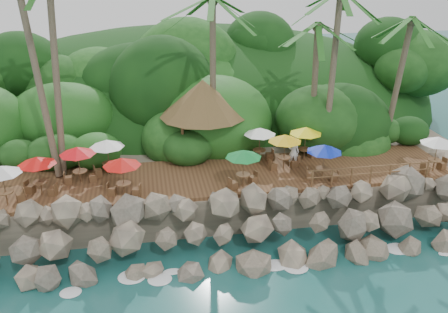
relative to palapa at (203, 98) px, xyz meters
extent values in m
plane|color=#19514F|center=(0.68, -9.44, -5.79)|extent=(140.00, 140.00, 0.00)
cube|color=gray|center=(0.68, 6.56, -4.74)|extent=(32.00, 25.20, 2.10)
ellipsoid|color=#143811|center=(0.68, 14.06, -5.79)|extent=(44.80, 28.00, 15.40)
cube|color=brown|center=(0.68, -3.44, -3.59)|extent=(26.00, 5.00, 0.20)
ellipsoid|color=white|center=(-8.32, -9.14, -5.76)|extent=(1.20, 0.80, 0.06)
ellipsoid|color=white|center=(-5.32, -9.14, -5.76)|extent=(1.20, 0.80, 0.06)
ellipsoid|color=white|center=(-2.32, -9.14, -5.76)|extent=(1.20, 0.80, 0.06)
ellipsoid|color=white|center=(0.68, -9.14, -5.76)|extent=(1.20, 0.80, 0.06)
ellipsoid|color=white|center=(3.68, -9.14, -5.76)|extent=(1.20, 0.80, 0.06)
ellipsoid|color=white|center=(6.68, -9.14, -5.76)|extent=(1.20, 0.80, 0.06)
ellipsoid|color=white|center=(9.68, -9.14, -5.76)|extent=(1.20, 0.80, 0.06)
cylinder|color=brown|center=(-8.89, -1.43, 2.57)|extent=(1.55, 2.04, 12.03)
cylinder|color=brown|center=(-7.97, -1.20, 1.86)|extent=(0.81, 1.97, 10.64)
cylinder|color=brown|center=(0.63, 0.12, 1.10)|extent=(0.41, 0.57, 9.18)
cylinder|color=brown|center=(6.79, -0.36, 0.38)|extent=(0.86, 1.05, 7.75)
ellipsoid|color=#23601E|center=(6.79, -0.36, 4.25)|extent=(6.00, 6.00, 2.40)
cylinder|color=brown|center=(7.43, -1.40, 1.27)|extent=(0.98, 1.44, 9.50)
cylinder|color=brown|center=(12.00, -0.76, 0.51)|extent=(0.78, 1.08, 8.00)
ellipsoid|color=#23601E|center=(12.00, -0.76, 4.51)|extent=(6.00, 6.00, 2.40)
cylinder|color=brown|center=(-1.40, -1.40, -2.29)|extent=(0.16, 0.16, 2.40)
cylinder|color=brown|center=(1.40, -1.40, -2.29)|extent=(0.16, 0.16, 2.40)
cylinder|color=brown|center=(-1.40, 1.40, -2.29)|extent=(0.16, 0.16, 2.40)
cylinder|color=brown|center=(1.40, 1.40, -2.29)|extent=(0.16, 0.16, 2.40)
cone|color=brown|center=(0.00, 0.00, 0.01)|extent=(5.25, 5.25, 2.20)
cylinder|color=brown|center=(3.08, -1.84, -3.15)|extent=(0.07, 0.07, 0.68)
cylinder|color=brown|center=(3.08, -1.84, -2.81)|extent=(0.77, 0.77, 0.05)
cylinder|color=brown|center=(3.08, -1.84, -2.49)|extent=(0.05, 0.05, 2.01)
cone|color=white|center=(3.08, -1.84, -1.62)|extent=(1.92, 1.92, 0.41)
cube|color=brown|center=(2.44, -1.86, -3.28)|extent=(0.39, 0.39, 0.42)
cube|color=brown|center=(3.72, -1.83, -3.28)|extent=(0.39, 0.39, 0.42)
cylinder|color=brown|center=(5.82, -5.04, -3.15)|extent=(0.07, 0.07, 0.68)
cylinder|color=brown|center=(5.82, -5.04, -2.81)|extent=(0.77, 0.77, 0.05)
cylinder|color=brown|center=(5.82, -5.04, -2.49)|extent=(0.05, 0.05, 2.01)
cone|color=#0D26B5|center=(5.82, -5.04, -1.62)|extent=(1.92, 1.92, 0.41)
cube|color=brown|center=(5.22, -4.84, -3.28)|extent=(0.49, 0.49, 0.42)
cube|color=brown|center=(6.43, -5.25, -3.28)|extent=(0.49, 0.49, 0.42)
cylinder|color=brown|center=(-7.09, -3.14, -3.15)|extent=(0.07, 0.07, 0.68)
cylinder|color=brown|center=(-7.09, -3.14, -2.81)|extent=(0.77, 0.77, 0.05)
cylinder|color=brown|center=(-7.09, -3.14, -2.49)|extent=(0.05, 0.05, 2.01)
cone|color=red|center=(-7.09, -3.14, -1.62)|extent=(1.92, 1.92, 0.41)
cube|color=brown|center=(-7.73, -3.17, -3.28)|extent=(0.40, 0.40, 0.42)
cube|color=brown|center=(-6.45, -3.11, -3.28)|extent=(0.40, 0.40, 0.42)
cylinder|color=brown|center=(12.48, -4.99, -3.15)|extent=(0.07, 0.07, 0.68)
cylinder|color=brown|center=(12.48, -4.99, -2.81)|extent=(0.77, 0.77, 0.05)
cylinder|color=brown|center=(12.48, -4.99, -2.49)|extent=(0.05, 0.05, 2.01)
cone|color=white|center=(12.48, -4.99, -1.62)|extent=(1.92, 1.92, 0.41)
cube|color=brown|center=(11.86, -5.15, -3.28)|extent=(0.47, 0.47, 0.42)
cube|color=brown|center=(13.10, -4.82, -3.28)|extent=(0.47, 0.47, 0.42)
cylinder|color=brown|center=(-5.62, -2.33, -3.15)|extent=(0.07, 0.07, 0.68)
cylinder|color=brown|center=(-5.62, -2.33, -2.81)|extent=(0.77, 0.77, 0.05)
cylinder|color=brown|center=(-5.62, -2.33, -2.49)|extent=(0.05, 0.05, 2.01)
cone|color=white|center=(-5.62, -2.33, -1.62)|extent=(1.92, 1.92, 0.41)
cube|color=brown|center=(-6.23, -2.51, -3.28)|extent=(0.48, 0.48, 0.42)
cube|color=brown|center=(-5.01, -2.15, -3.28)|extent=(0.48, 0.48, 0.42)
cylinder|color=brown|center=(5.77, -2.17, -3.15)|extent=(0.07, 0.07, 0.68)
cylinder|color=brown|center=(5.77, -2.17, -2.81)|extent=(0.77, 0.77, 0.05)
cylinder|color=brown|center=(5.77, -2.17, -2.49)|extent=(0.05, 0.05, 2.01)
cone|color=#FFEF15|center=(5.77, -2.17, -1.62)|extent=(1.92, 1.92, 0.41)
cube|color=brown|center=(5.19, -2.44, -3.28)|extent=(0.51, 0.51, 0.42)
cube|color=brown|center=(6.35, -1.90, -3.28)|extent=(0.51, 0.51, 0.42)
cylinder|color=brown|center=(1.42, -5.04, -3.15)|extent=(0.07, 0.07, 0.68)
cylinder|color=brown|center=(1.42, -5.04, -2.81)|extent=(0.77, 0.77, 0.05)
cylinder|color=brown|center=(1.42, -5.04, -2.49)|extent=(0.05, 0.05, 2.01)
cone|color=#0C712A|center=(1.42, -5.04, -1.62)|extent=(1.92, 1.92, 0.41)
cube|color=brown|center=(0.84, -5.29, -3.28)|extent=(0.50, 0.50, 0.42)
cube|color=brown|center=(2.01, -4.79, -3.28)|extent=(0.50, 0.50, 0.42)
cylinder|color=brown|center=(-10.41, -5.04, -3.15)|extent=(0.07, 0.07, 0.68)
cylinder|color=brown|center=(-10.41, -5.04, -2.81)|extent=(0.77, 0.77, 0.05)
cylinder|color=brown|center=(-10.41, -5.04, -2.49)|extent=(0.05, 0.05, 2.01)
cone|color=silver|center=(-10.41, -5.04, -1.62)|extent=(1.92, 1.92, 0.41)
cube|color=brown|center=(-9.83, -4.78, -3.28)|extent=(0.51, 0.51, 0.42)
cylinder|color=brown|center=(-8.94, -4.17, -3.15)|extent=(0.07, 0.07, 0.68)
cylinder|color=brown|center=(-8.94, -4.17, -2.81)|extent=(0.77, 0.77, 0.05)
cylinder|color=brown|center=(-8.94, -4.17, -2.49)|extent=(0.05, 0.05, 2.01)
cone|color=red|center=(-8.94, -4.17, -1.62)|extent=(1.92, 1.92, 0.41)
cube|color=brown|center=(-9.53, -3.92, -3.28)|extent=(0.50, 0.50, 0.42)
cube|color=brown|center=(-8.35, -4.41, -3.28)|extent=(0.50, 0.50, 0.42)
cylinder|color=brown|center=(-4.76, -5.04, -3.15)|extent=(0.07, 0.07, 0.68)
cylinder|color=brown|center=(-4.76, -5.04, -2.81)|extent=(0.77, 0.77, 0.05)
cylinder|color=brown|center=(-4.76, -5.04, -2.49)|extent=(0.05, 0.05, 2.01)
cone|color=red|center=(-4.76, -5.04, -1.62)|extent=(1.92, 1.92, 0.41)
cube|color=brown|center=(-5.38, -4.88, -3.28)|extent=(0.47, 0.47, 0.42)
cube|color=brown|center=(-4.14, -5.21, -3.28)|extent=(0.47, 0.47, 0.42)
cylinder|color=brown|center=(4.20, -3.19, -3.15)|extent=(0.07, 0.07, 0.68)
cylinder|color=brown|center=(4.20, -3.19, -2.81)|extent=(0.77, 0.77, 0.05)
cylinder|color=brown|center=(4.20, -3.19, -2.49)|extent=(0.05, 0.05, 2.01)
cone|color=yellow|center=(4.20, -3.19, -1.62)|extent=(1.92, 1.92, 0.41)
cube|color=brown|center=(3.56, -3.25, -3.28)|extent=(0.42, 0.42, 0.42)
cube|color=brown|center=(4.83, -3.13, -3.28)|extent=(0.42, 0.42, 0.42)
cylinder|color=brown|center=(4.98, -5.79, -2.99)|extent=(0.10, 0.10, 1.00)
cylinder|color=brown|center=(6.08, -5.79, -2.99)|extent=(0.10, 0.10, 1.00)
cylinder|color=brown|center=(7.18, -5.79, -2.99)|extent=(0.10, 0.10, 1.00)
cylinder|color=brown|center=(8.28, -5.79, -2.99)|extent=(0.10, 0.10, 1.00)
cylinder|color=brown|center=(9.38, -5.79, -2.99)|extent=(0.10, 0.10, 1.00)
cylinder|color=brown|center=(10.48, -5.79, -2.99)|extent=(0.10, 0.10, 1.00)
cylinder|color=brown|center=(11.58, -5.79, -2.99)|extent=(0.10, 0.10, 1.00)
cube|color=brown|center=(8.28, -5.79, -2.54)|extent=(7.20, 0.06, 0.06)
cube|color=brown|center=(8.28, -5.79, -2.94)|extent=(7.20, 0.06, 0.06)
imported|color=silver|center=(4.80, -3.03, -2.59)|extent=(0.75, 0.60, 1.79)
camera|label=1|loc=(-3.44, -27.19, 7.78)|focal=38.12mm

